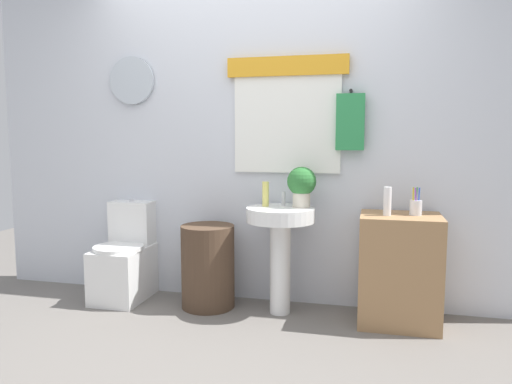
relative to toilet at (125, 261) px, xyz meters
name	(u,v)px	position (x,y,z in m)	size (l,w,h in m)	color
ground_plane	(209,361)	(1.00, -0.88, -0.29)	(8.00, 8.00, 0.00)	slate
back_wall	(257,132)	(1.01, 0.26, 1.01)	(4.40, 0.18, 2.60)	silver
toilet	(125,261)	(0.00, 0.00, 0.00)	(0.38, 0.51, 0.77)	white
laundry_hamper	(208,266)	(0.70, -0.03, 0.01)	(0.40, 0.40, 0.62)	#4C3828
pedestal_sink	(280,235)	(1.25, -0.03, 0.28)	(0.49, 0.49, 0.77)	white
faucet	(284,199)	(1.25, 0.09, 0.52)	(0.03, 0.03, 0.10)	silver
wooden_cabinet	(399,270)	(2.07, -0.03, 0.08)	(0.53, 0.44, 0.75)	#9E754C
soap_bottle	(266,194)	(1.13, 0.02, 0.56)	(0.05, 0.05, 0.18)	#DBD166
potted_plant	(302,184)	(1.39, 0.03, 0.64)	(0.21, 0.21, 0.29)	beige
lotion_bottle	(387,201)	(1.98, -0.07, 0.55)	(0.05, 0.05, 0.19)	white
toothbrush_cup	(416,207)	(2.16, -0.01, 0.51)	(0.08, 0.08, 0.19)	silver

